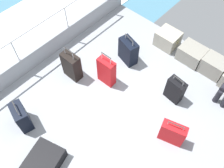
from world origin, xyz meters
name	(u,v)px	position (x,y,z in m)	size (l,w,h in m)	color
ground_plane	(117,110)	(0.00, 0.00, -0.03)	(4.40, 5.20, 0.06)	gray
gunwale_port	(47,49)	(-2.17, 0.00, 0.23)	(0.06, 5.20, 0.45)	gray
railing_port	(42,32)	(-2.17, 0.00, 0.78)	(0.04, 4.20, 1.02)	silver
sea_wake	(18,37)	(-3.60, 0.00, -0.34)	(12.00, 12.00, 0.01)	teal
cargo_crate_0	(168,39)	(-0.30, 2.18, 0.20)	(0.56, 0.46, 0.40)	#9E9989
cargo_crate_1	(192,54)	(0.38, 2.17, 0.19)	(0.60, 0.46, 0.37)	gray
cargo_crate_2	(213,66)	(0.94, 2.17, 0.21)	(0.56, 0.41, 0.42)	gray
suitcase_0	(71,66)	(-1.31, 0.00, 0.33)	(0.41, 0.24, 0.85)	black
suitcase_1	(107,71)	(-0.65, 0.39, 0.34)	(0.39, 0.20, 0.87)	red
suitcase_2	(175,90)	(0.67, 1.02, 0.29)	(0.38, 0.23, 0.67)	black
suitcase_3	(172,133)	(1.16, 0.21, 0.27)	(0.49, 0.31, 0.63)	red
suitcase_4	(22,117)	(-1.14, -1.45, 0.28)	(0.47, 0.33, 0.68)	black
suitcase_5	(128,51)	(-0.70, 1.17, 0.30)	(0.51, 0.36, 0.72)	black
suitcase_6	(41,166)	(-0.19, -1.78, 0.14)	(0.75, 0.94, 0.28)	black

